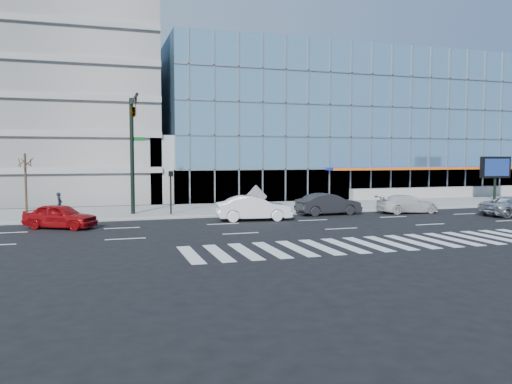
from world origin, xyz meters
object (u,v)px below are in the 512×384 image
at_px(traffic_signal, 133,126).
at_px(tilted_panel, 256,197).
at_px(street_tree_near, 25,162).
at_px(pedestrian, 60,204).
at_px(marquee_sign, 495,168).
at_px(white_suv, 407,204).
at_px(ped_signal_post, 171,185).
at_px(white_sedan, 254,208).
at_px(red_sedan, 60,216).
at_px(dark_sedan, 328,204).

relative_size(traffic_signal, tilted_panel, 6.15).
xyz_separation_m(street_tree_near, pedestrian, (2.20, -1.14, -2.84)).
bearing_deg(marquee_sign, white_suv, -155.65).
bearing_deg(ped_signal_post, tilted_panel, 13.24).
distance_m(traffic_signal, street_tree_near, 7.96).
xyz_separation_m(pedestrian, tilted_panel, (13.96, 0.15, 0.13)).
relative_size(traffic_signal, pedestrian, 5.10).
height_order(white_suv, white_sedan, white_sedan).
xyz_separation_m(street_tree_near, white_suv, (26.32, -5.70, -3.12)).
bearing_deg(pedestrian, tilted_panel, -78.52).
distance_m(traffic_signal, red_sedan, 7.90).
bearing_deg(traffic_signal, white_suv, -8.16).
xyz_separation_m(ped_signal_post, red_sedan, (-6.88, -4.06, -1.43)).
xyz_separation_m(marquee_sign, street_tree_near, (-40.00, -0.49, 0.71)).
bearing_deg(street_tree_near, white_sedan, -24.14).
distance_m(red_sedan, pedestrian, 5.50).
relative_size(white_suv, red_sedan, 1.09).
xyz_separation_m(marquee_sign, white_suv, (-13.68, -6.19, -2.40)).
distance_m(marquee_sign, red_sedan, 38.12).
bearing_deg(ped_signal_post, white_sedan, -38.71).
xyz_separation_m(white_suv, white_sedan, (-12.00, -0.72, 0.13)).
bearing_deg(dark_sedan, ped_signal_post, 75.50).
relative_size(pedestrian, tilted_panel, 1.21).
bearing_deg(white_suv, tilted_panel, 67.53).
relative_size(red_sedan, pedestrian, 2.67).
bearing_deg(marquee_sign, ped_signal_post, -174.29).
relative_size(ped_signal_post, white_sedan, 0.62).
distance_m(traffic_signal, ped_signal_post, 4.75).
bearing_deg(pedestrian, traffic_signal, -99.59).
relative_size(dark_sedan, pedestrian, 2.95).
xyz_separation_m(traffic_signal, marquee_sign, (33.00, 3.42, -3.10)).
height_order(white_sedan, pedestrian, pedestrian).
xyz_separation_m(ped_signal_post, street_tree_near, (-9.50, 2.56, 1.64)).
bearing_deg(tilted_panel, marquee_sign, -0.74).
distance_m(marquee_sign, white_suv, 15.21).
bearing_deg(pedestrian, dark_sedan, -91.09).
height_order(ped_signal_post, white_suv, ped_signal_post).
relative_size(ped_signal_post, red_sedan, 0.72).
bearing_deg(white_suv, pedestrian, 81.70).
xyz_separation_m(ped_signal_post, marquee_sign, (30.50, 3.05, 0.93)).
xyz_separation_m(white_sedan, pedestrian, (-12.12, 5.28, 0.14)).
xyz_separation_m(ped_signal_post, pedestrian, (-7.30, 1.42, -1.21)).
bearing_deg(dark_sedan, traffic_signal, 79.38).
height_order(street_tree_near, dark_sedan, street_tree_near).
bearing_deg(red_sedan, white_suv, -58.08).
relative_size(traffic_signal, white_sedan, 1.65).
height_order(marquee_sign, red_sedan, marquee_sign).
bearing_deg(white_sedan, white_suv, -80.18).
height_order(white_suv, dark_sedan, dark_sedan).
relative_size(street_tree_near, red_sedan, 1.01).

